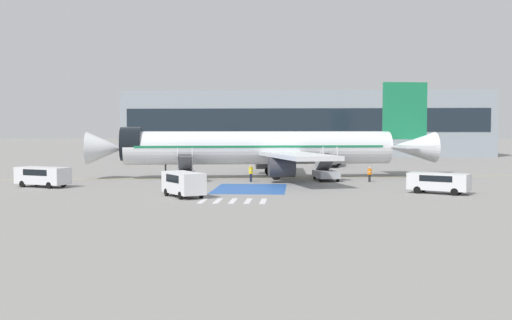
{
  "coord_description": "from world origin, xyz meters",
  "views": [
    {
      "loc": [
        5.03,
        -70.35,
        5.62
      ],
      "look_at": [
        0.33,
        -3.0,
        2.18
      ],
      "focal_mm": 42.0,
      "sensor_mm": 36.0,
      "label": 1
    }
  ],
  "objects_px": {
    "service_van_0": "(183,182)",
    "service_van_1": "(43,175)",
    "fuel_tanker": "(331,154)",
    "boarding_stairs_aft": "(326,172)",
    "ground_crew_1": "(370,173)",
    "airliner": "(265,148)",
    "service_van_2": "(439,181)",
    "ground_crew_0": "(251,172)",
    "terminal_building": "(305,124)",
    "boarding_stairs_forward": "(185,173)"
  },
  "relations": [
    {
      "from": "service_van_1",
      "to": "ground_crew_0",
      "type": "xyz_separation_m",
      "value": [
        19.85,
        7.25,
        -0.12
      ]
    },
    {
      "from": "boarding_stairs_forward",
      "to": "ground_crew_0",
      "type": "xyz_separation_m",
      "value": [
        7.08,
        0.34,
        0.1
      ]
    },
    {
      "from": "boarding_stairs_aft",
      "to": "service_van_1",
      "type": "height_order",
      "value": "boarding_stairs_aft"
    },
    {
      "from": "airliner",
      "to": "boarding_stairs_aft",
      "type": "distance_m",
      "value": 8.11
    },
    {
      "from": "service_van_0",
      "to": "ground_crew_0",
      "type": "relative_size",
      "value": 2.76
    },
    {
      "from": "airliner",
      "to": "boarding_stairs_forward",
      "type": "distance_m",
      "value": 10.49
    },
    {
      "from": "boarding_stairs_aft",
      "to": "service_van_2",
      "type": "xyz_separation_m",
      "value": [
        9.24,
        -12.92,
        0.14
      ]
    },
    {
      "from": "terminal_building",
      "to": "service_van_1",
      "type": "bearing_deg",
      "value": -109.61
    },
    {
      "from": "airliner",
      "to": "ground_crew_1",
      "type": "height_order",
      "value": "airliner"
    },
    {
      "from": "boarding_stairs_forward",
      "to": "service_van_0",
      "type": "height_order",
      "value": "boarding_stairs_forward"
    },
    {
      "from": "terminal_building",
      "to": "boarding_stairs_forward",
      "type": "bearing_deg",
      "value": -101.46
    },
    {
      "from": "airliner",
      "to": "service_van_0",
      "type": "xyz_separation_m",
      "value": [
        -5.65,
        -20.43,
        -2.25
      ]
    },
    {
      "from": "boarding_stairs_forward",
      "to": "fuel_tanker",
      "type": "distance_m",
      "value": 33.33
    },
    {
      "from": "airliner",
      "to": "service_van_0",
      "type": "relative_size",
      "value": 8.11
    },
    {
      "from": "fuel_tanker",
      "to": "service_van_1",
      "type": "distance_m",
      "value": 46.4
    },
    {
      "from": "service_van_0",
      "to": "service_van_2",
      "type": "xyz_separation_m",
      "value": [
        21.84,
        4.18,
        -0.15
      ]
    },
    {
      "from": "boarding_stairs_forward",
      "to": "boarding_stairs_aft",
      "type": "bearing_deg",
      "value": -0.0
    },
    {
      "from": "boarding_stairs_aft",
      "to": "service_van_1",
      "type": "relative_size",
      "value": 0.94
    },
    {
      "from": "ground_crew_0",
      "to": "ground_crew_1",
      "type": "relative_size",
      "value": 1.11
    },
    {
      "from": "ground_crew_1",
      "to": "service_van_2",
      "type": "bearing_deg",
      "value": -25.2
    },
    {
      "from": "service_van_1",
      "to": "ground_crew_1",
      "type": "distance_m",
      "value": 33.54
    },
    {
      "from": "airliner",
      "to": "boarding_stairs_aft",
      "type": "bearing_deg",
      "value": -125.36
    },
    {
      "from": "ground_crew_1",
      "to": "service_van_1",
      "type": "bearing_deg",
      "value": -123.56
    },
    {
      "from": "ground_crew_0",
      "to": "fuel_tanker",
      "type": "bearing_deg",
      "value": 117.81
    },
    {
      "from": "service_van_2",
      "to": "ground_crew_1",
      "type": "distance_m",
      "value": 12.32
    },
    {
      "from": "boarding_stairs_forward",
      "to": "service_van_1",
      "type": "relative_size",
      "value": 0.94
    },
    {
      "from": "boarding_stairs_aft",
      "to": "service_van_1",
      "type": "xyz_separation_m",
      "value": [
        -27.97,
        -9.52,
        0.22
      ]
    },
    {
      "from": "boarding_stairs_forward",
      "to": "boarding_stairs_aft",
      "type": "distance_m",
      "value": 15.43
    },
    {
      "from": "service_van_1",
      "to": "terminal_building",
      "type": "bearing_deg",
      "value": 0.77
    },
    {
      "from": "service_van_0",
      "to": "ground_crew_1",
      "type": "xyz_separation_m",
      "value": [
        17.19,
        15.59,
        -0.31
      ]
    },
    {
      "from": "boarding_stairs_aft",
      "to": "service_van_2",
      "type": "bearing_deg",
      "value": -64.16
    },
    {
      "from": "boarding_stairs_aft",
      "to": "ground_crew_1",
      "type": "bearing_deg",
      "value": -27.95
    },
    {
      "from": "ground_crew_1",
      "to": "fuel_tanker",
      "type": "bearing_deg",
      "value": 138.2
    },
    {
      "from": "service_van_1",
      "to": "ground_crew_1",
      "type": "bearing_deg",
      "value": -55.8
    },
    {
      "from": "boarding_stairs_forward",
      "to": "boarding_stairs_aft",
      "type": "height_order",
      "value": "boarding_stairs_aft"
    },
    {
      "from": "ground_crew_1",
      "to": "airliner",
      "type": "bearing_deg",
      "value": -160.13
    },
    {
      "from": "boarding_stairs_aft",
      "to": "ground_crew_1",
      "type": "distance_m",
      "value": 4.84
    },
    {
      "from": "ground_crew_0",
      "to": "terminal_building",
      "type": "relative_size",
      "value": 0.02
    },
    {
      "from": "service_van_2",
      "to": "ground_crew_0",
      "type": "relative_size",
      "value": 3.0
    },
    {
      "from": "fuel_tanker",
      "to": "service_van_0",
      "type": "height_order",
      "value": "fuel_tanker"
    },
    {
      "from": "service_van_1",
      "to": "terminal_building",
      "type": "xyz_separation_m",
      "value": [
        26.35,
        73.96,
        5.73
      ]
    },
    {
      "from": "airliner",
      "to": "boarding_stairs_aft",
      "type": "height_order",
      "value": "airliner"
    },
    {
      "from": "service_van_1",
      "to": "ground_crew_1",
      "type": "relative_size",
      "value": 3.58
    },
    {
      "from": "service_van_1",
      "to": "service_van_2",
      "type": "relative_size",
      "value": 1.07
    },
    {
      "from": "service_van_1",
      "to": "terminal_building",
      "type": "height_order",
      "value": "terminal_building"
    },
    {
      "from": "boarding_stairs_forward",
      "to": "terminal_building",
      "type": "bearing_deg",
      "value": 68.8
    },
    {
      "from": "fuel_tanker",
      "to": "ground_crew_0",
      "type": "height_order",
      "value": "fuel_tanker"
    },
    {
      "from": "ground_crew_1",
      "to": "terminal_building",
      "type": "distance_m",
      "value": 66.51
    },
    {
      "from": "ground_crew_1",
      "to": "boarding_stairs_forward",
      "type": "bearing_deg",
      "value": -134.2
    },
    {
      "from": "service_van_0",
      "to": "service_van_1",
      "type": "xyz_separation_m",
      "value": [
        -15.37,
        7.58,
        -0.06
      ]
    }
  ]
}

